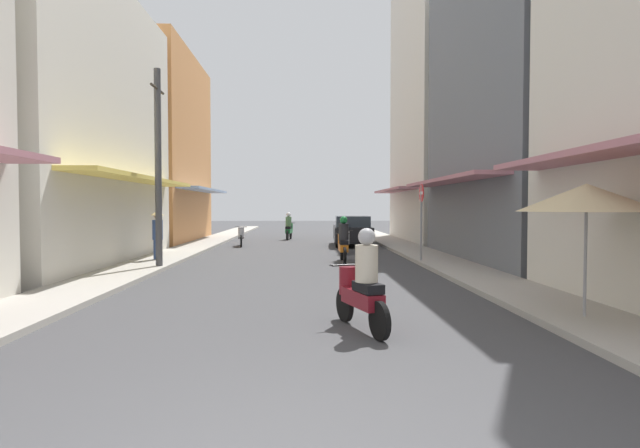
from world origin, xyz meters
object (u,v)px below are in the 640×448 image
motorbike_silver (241,236)px  motorbike_maroon (362,285)px  pedestrian_crossing (158,233)px  vendor_umbrella (586,198)px  motorbike_white (346,241)px  parked_car (352,231)px  street_sign_no_entry (421,212)px  motorbike_green (289,227)px  utility_pole (158,167)px  motorbike_orange (343,242)px

motorbike_silver → motorbike_maroon: size_ratio=1.04×
pedestrian_crossing → vendor_umbrella: size_ratio=0.78×
motorbike_white → pedestrian_crossing: (-6.65, -3.30, 0.49)m
motorbike_white → parked_car: (0.65, 3.91, 0.24)m
vendor_umbrella → street_sign_no_entry: size_ratio=0.86×
motorbike_green → utility_pole: size_ratio=0.30×
motorbike_white → utility_pole: utility_pole is taller
motorbike_white → street_sign_no_entry: 4.65m
motorbike_white → vendor_umbrella: (2.83, -12.39, 1.54)m
motorbike_silver → motorbike_orange: size_ratio=1.00×
motorbike_orange → pedestrian_crossing: size_ratio=1.02×
motorbike_green → motorbike_orange: size_ratio=1.00×
motorbike_green → motorbike_silver: size_ratio=1.00×
pedestrian_crossing → street_sign_no_entry: bearing=-4.1°
motorbike_maroon → motorbike_orange: 9.45m
parked_car → street_sign_no_entry: (1.52, -7.84, 0.98)m
motorbike_green → street_sign_no_entry: (4.73, -12.43, 1.01)m
motorbike_white → pedestrian_crossing: 7.44m
motorbike_maroon → utility_pole: 9.50m
vendor_umbrella → utility_pole: bearing=140.9°
parked_car → vendor_umbrella: 16.49m
motorbike_orange → parked_car: (1.01, 7.19, 0.04)m
motorbike_maroon → vendor_umbrella: (3.66, 0.33, 1.34)m
motorbike_maroon → vendor_umbrella: bearing=5.2°
parked_car → motorbike_maroon: bearing=-95.1°
motorbike_white → motorbike_silver: size_ratio=1.00×
motorbike_maroon → pedestrian_crossing: (-5.81, 9.42, 0.29)m
motorbike_green → motorbike_silver: motorbike_green is taller
motorbike_maroon → motorbike_orange: bearing=87.1°
vendor_umbrella → motorbike_orange: bearing=109.3°
motorbike_white → motorbike_green: motorbike_green is taller
motorbike_maroon → street_sign_no_entry: 9.35m
motorbike_white → vendor_umbrella: size_ratio=0.80×
motorbike_orange → utility_pole: size_ratio=0.30×
motorbike_silver → vendor_umbrella: vendor_umbrella is taller
motorbike_green → motorbike_orange: same height
motorbike_maroon → vendor_umbrella: size_ratio=0.77×
pedestrian_crossing → vendor_umbrella: (9.48, -9.09, 1.04)m
motorbike_white → motorbike_maroon: motorbike_maroon is taller
utility_pole → motorbike_maroon: bearing=-55.3°
motorbike_silver → motorbike_maroon: 16.90m
street_sign_no_entry → motorbike_silver: bearing=132.0°
parked_car → street_sign_no_entry: street_sign_no_entry is taller
motorbike_silver → motorbike_green: bearing=65.8°
motorbike_green → motorbike_maroon: same height
motorbike_orange → utility_pole: (-5.70, -1.88, 2.37)m
motorbike_orange → street_sign_no_entry: 2.81m
pedestrian_crossing → utility_pole: bearing=-72.7°
vendor_umbrella → utility_pole: (-8.90, 7.23, 1.04)m
utility_pole → parked_car: bearing=53.5°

